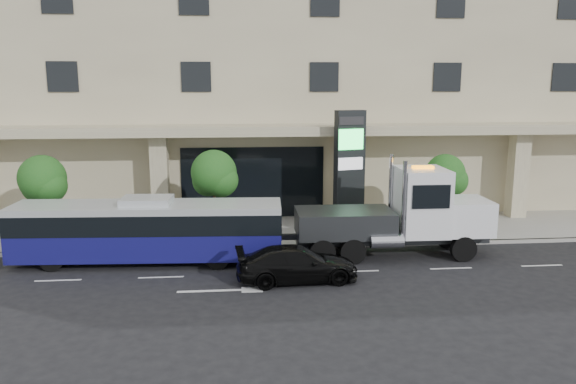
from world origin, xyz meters
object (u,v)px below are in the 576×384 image
Objects in this scene: tow_truck at (402,216)px; black_sedan at (297,264)px; signage_pylon at (349,170)px; city_bus at (148,230)px.

black_sedan is (-5.02, -2.92, -1.15)m from tow_truck.
black_sedan is 0.77× the size of signage_pylon.
tow_truck is 2.06× the size of black_sedan.
signage_pylon is at bearing 27.02° from city_bus.
city_bus is 10.65m from signage_pylon.
signage_pylon is at bearing 111.12° from tow_truck.
black_sedan is at bearing -130.08° from signage_pylon.
signage_pylon is (9.59, 4.26, 1.81)m from city_bus.
city_bus reaches higher than black_sedan.
tow_truck is 1.59× the size of signage_pylon.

